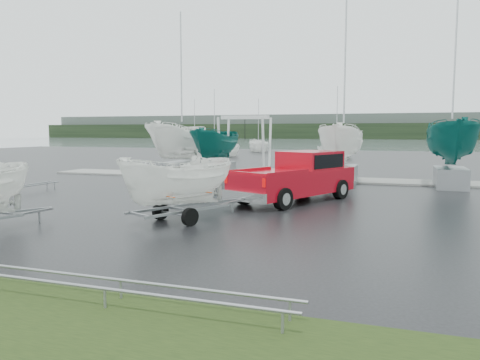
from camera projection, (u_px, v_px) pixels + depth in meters
The scene contains 18 objects.
ground_plane at pixel (165, 209), 18.68m from camera, with size 120.00×120.00×0.00m, color black.
lake at pixel (361, 144), 112.80m from camera, with size 300.00×300.00×0.00m, color slate.
dock at pixel (258, 177), 30.91m from camera, with size 30.00×3.00×0.12m, color gray.
treeline at pixel (376, 131), 178.37m from camera, with size 300.00×8.00×6.00m, color black.
far_hill at pixel (377, 126), 185.69m from camera, with size 300.00×6.00×10.00m, color #4C5651.
pickup_truck at pixel (299, 175), 20.78m from camera, with size 4.78×6.89×2.18m.
trailer_hitched at pixel (178, 140), 15.71m from camera, with size 2.58×3.76×5.20m.
boat_hoist at pixel (245, 137), 30.93m from camera, with size 3.30×2.18×4.12m.
keelboat_0 at pixel (178, 116), 30.15m from camera, with size 2.54×3.20×10.71m.
keelboat_1 at pixel (216, 126), 29.59m from camera, with size 2.16×3.20×6.83m.
keelboat_2 at pixel (343, 119), 26.82m from camera, with size 2.38×3.20×10.55m.
keelboat_3 at pixel (454, 112), 25.19m from camera, with size 2.60×3.20×10.77m.
mast_rack_0 at pixel (7, 188), 22.47m from camera, with size 0.56×6.50×0.06m.
mast_rack_2 at pixel (113, 284), 8.42m from camera, with size 7.00×0.56×0.06m.
moored_boat_0 at pixel (215, 157), 55.73m from camera, with size 3.82×3.84×11.60m.
moored_boat_1 at pixel (258, 151), 71.44m from camera, with size 3.71×3.75×11.72m.
moored_boat_2 at pixel (336, 159), 51.84m from camera, with size 3.20×3.24×11.26m.
moored_boat_4 at pixel (195, 151), 72.78m from camera, with size 3.13×3.09×11.21m.
Camera 1 is at (8.81, -16.49, 3.10)m, focal length 35.00 mm.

